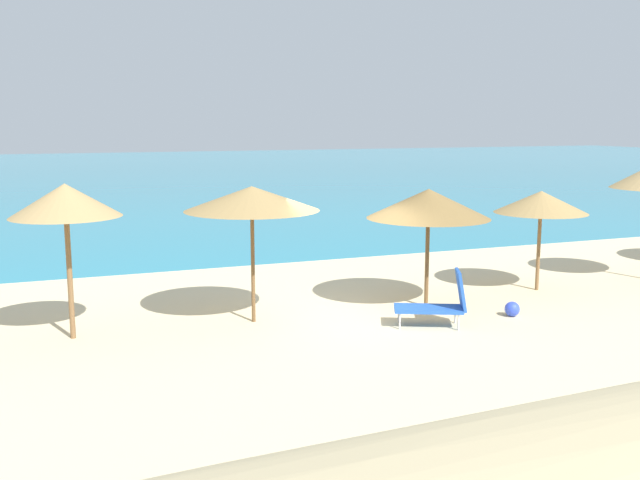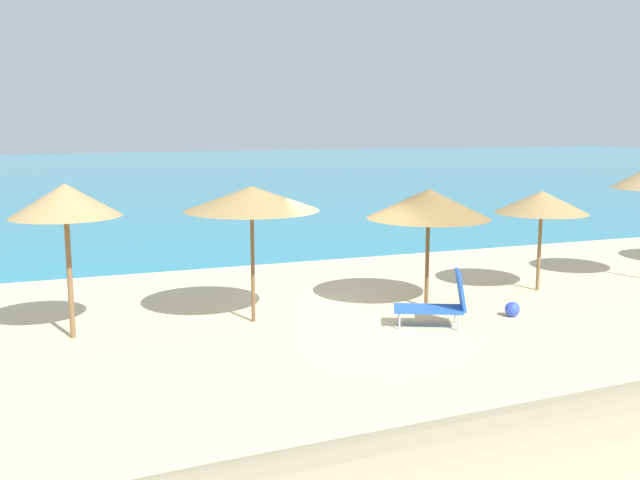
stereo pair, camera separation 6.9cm
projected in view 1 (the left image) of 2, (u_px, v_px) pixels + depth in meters
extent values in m
plane|color=beige|center=(344.00, 318.00, 14.81)|extent=(160.00, 160.00, 0.00)
cube|color=teal|center=(122.00, 173.00, 55.65)|extent=(160.00, 76.76, 0.01)
cylinder|color=brown|center=(70.00, 274.00, 13.24)|extent=(0.10, 0.10, 2.44)
cone|color=tan|center=(65.00, 200.00, 13.01)|extent=(2.01, 2.01, 0.61)
cylinder|color=brown|center=(253.00, 263.00, 14.35)|extent=(0.08, 0.08, 2.42)
cone|color=#9E7F4C|center=(252.00, 198.00, 14.14)|extent=(2.69, 2.69, 0.48)
cylinder|color=brown|center=(427.00, 259.00, 15.58)|extent=(0.09, 0.09, 2.10)
cone|color=olive|center=(428.00, 204.00, 15.38)|extent=(2.67, 2.67, 0.63)
cylinder|color=brown|center=(539.00, 249.00, 17.12)|extent=(0.09, 0.09, 2.02)
cone|color=#9E7F4C|center=(541.00, 202.00, 16.94)|extent=(2.19, 2.19, 0.52)
cube|color=blue|center=(428.00, 309.00, 14.16)|extent=(1.46, 1.10, 0.07)
cube|color=blue|center=(461.00, 290.00, 14.06)|extent=(0.43, 0.63, 0.79)
cylinder|color=silver|center=(399.00, 314.00, 14.48)|extent=(0.04, 0.04, 0.32)
cylinder|color=silver|center=(400.00, 321.00, 13.98)|extent=(0.04, 0.04, 0.32)
cylinder|color=silver|center=(455.00, 315.00, 14.41)|extent=(0.04, 0.04, 0.32)
cylinder|color=silver|center=(458.00, 322.00, 13.91)|extent=(0.04, 0.04, 0.32)
sphere|color=blue|center=(512.00, 309.00, 14.91)|extent=(0.31, 0.31, 0.31)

